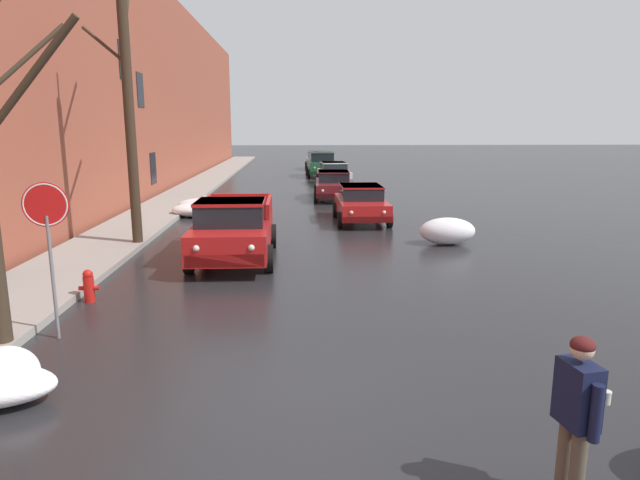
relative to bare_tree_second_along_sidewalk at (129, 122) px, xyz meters
name	(u,v)px	position (x,y,z in m)	size (l,w,h in m)	color
ground_plane	(292,402)	(4.85, -10.12, -3.79)	(200.00, 200.00, 0.00)	#232326
left_sidewalk_slab	(164,207)	(-1.00, 7.88, -3.72)	(2.45, 80.00, 0.16)	gray
brick_townhouse_facade	(116,77)	(-2.72, 7.88, 1.91)	(0.63, 80.00, 11.42)	#9E4C38
snow_bank_along_left_kerb	(448,232)	(9.72, -0.07, -3.40)	(1.76, 1.04, 0.85)	white
snow_bank_mid_block_left	(198,210)	(0.87, 5.71, -3.51)	(2.15, 1.34, 0.58)	white
snow_bank_along_right_kerb	(205,204)	(0.92, 7.29, -3.50)	(2.34, 1.25, 0.69)	white
bare_tree_second_along_sidewalk	(129,122)	(0.00, 0.00, 0.00)	(1.58, 1.90, 7.71)	#382B1E
pickup_truck_red_approaching_near_lane	(234,229)	(3.20, -1.89, -2.91)	(2.29, 5.02, 1.76)	red
sedan_red_parked_kerbside_close	(361,203)	(7.45, 4.23, -3.04)	(2.02, 4.06, 1.42)	red
sedan_maroon_parked_kerbside_mid	(333,184)	(6.84, 11.06, -3.04)	(2.11, 4.38, 1.42)	maroon
sedan_white_parked_far_down_block	(334,173)	(7.33, 18.02, -3.04)	(2.14, 4.12, 1.42)	silver
suv_green_queued_behind_truck	(321,163)	(6.78, 23.71, -2.81)	(2.17, 4.62, 1.82)	#1E5633
sedan_silver_at_far_intersection	(317,161)	(6.74, 30.53, -3.04)	(2.02, 4.33, 1.42)	#B7B7BC
pedestrian_with_coffee	(577,408)	(7.61, -12.30, -2.76)	(0.42, 0.64, 1.76)	brown
fire_hydrant	(89,286)	(0.51, -5.54, -3.44)	(0.42, 0.22, 0.71)	red
stop_sign_at_corner	(47,219)	(0.71, -7.62, -1.65)	(0.76, 0.12, 2.77)	slate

